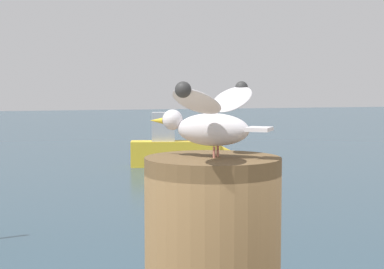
# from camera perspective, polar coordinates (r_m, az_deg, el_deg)

# --- Properties ---
(seagull) EXTENTS (0.43, 0.54, 0.23)m
(seagull) POSITION_cam_1_polar(r_m,az_deg,el_deg) (2.01, 1.71, 1.45)
(seagull) COLOR #C67360
(seagull) RESTS_ON mooring_post
(boat_yellow) EXTENTS (3.42, 1.37, 1.76)m
(boat_yellow) POSITION_cam_1_polar(r_m,az_deg,el_deg) (21.40, -1.10, -1.34)
(boat_yellow) COLOR yellow
(boat_yellow) RESTS_ON ground_plane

